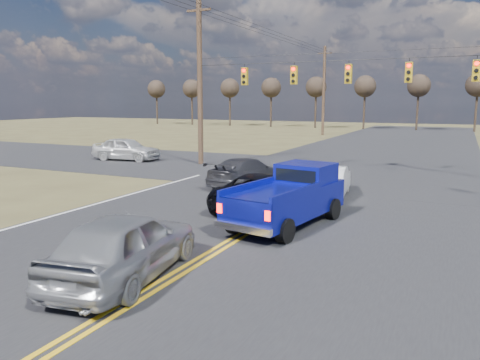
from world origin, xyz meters
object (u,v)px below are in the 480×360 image
at_px(black_suv, 263,191).
at_px(dgrey_car_queue, 246,172).
at_px(cross_car_west, 126,149).
at_px(silver_suv, 125,245).
at_px(white_car_queue, 330,180).
at_px(pickup_truck, 289,197).

xyz_separation_m(black_suv, dgrey_car_queue, (-2.46, 3.94, -0.00)).
height_order(dgrey_car_queue, cross_car_west, cross_car_west).
bearing_deg(black_suv, cross_car_west, -31.71).
bearing_deg(dgrey_car_queue, silver_suv, 110.12).
distance_m(white_car_queue, dgrey_car_queue, 4.09).
height_order(silver_suv, dgrey_car_queue, silver_suv).
height_order(silver_suv, cross_car_west, silver_suv).
bearing_deg(white_car_queue, silver_suv, 73.53).
bearing_deg(pickup_truck, white_car_queue, 99.70).
height_order(black_suv, dgrey_car_queue, black_suv).
height_order(pickup_truck, white_car_queue, pickup_truck).
relative_size(silver_suv, cross_car_west, 1.01).
distance_m(black_suv, white_car_queue, 3.74).
height_order(pickup_truck, black_suv, pickup_truck).
xyz_separation_m(silver_suv, black_suv, (0.13, 7.57, -0.11)).
height_order(pickup_truck, silver_suv, pickup_truck).
relative_size(black_suv, cross_car_west, 1.06).
relative_size(silver_suv, white_car_queue, 1.15).
bearing_deg(white_car_queue, cross_car_west, -28.44).
bearing_deg(black_suv, dgrey_car_queue, -55.71).
bearing_deg(dgrey_car_queue, white_car_queue, -179.14).
xyz_separation_m(dgrey_car_queue, cross_car_west, (-11.18, 5.27, 0.11)).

